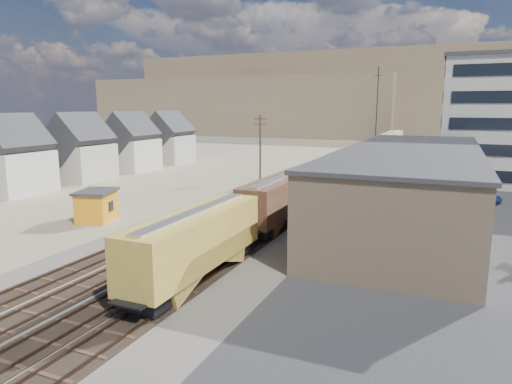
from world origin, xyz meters
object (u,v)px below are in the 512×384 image
at_px(utility_pole_north, 260,146).
at_px(maintenance_shed, 97,205).
at_px(freight_train, 357,157).
at_px(parked_car_blue, 479,196).

bearing_deg(utility_pole_north, maintenance_shed, -99.47).
height_order(freight_train, utility_pole_north, utility_pole_north).
bearing_deg(freight_train, utility_pole_north, -133.03).
xyz_separation_m(freight_train, parked_car_blue, (18.12, -17.98, -2.06)).
relative_size(freight_train, utility_pole_north, 11.97).
relative_size(utility_pole_north, maintenance_shed, 1.97).
height_order(utility_pole_north, parked_car_blue, utility_pole_north).
bearing_deg(utility_pole_north, parked_car_blue, -8.97).
bearing_deg(parked_car_blue, maintenance_shed, 157.95).
height_order(freight_train, maintenance_shed, freight_train).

